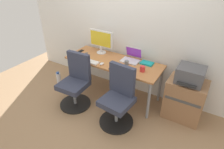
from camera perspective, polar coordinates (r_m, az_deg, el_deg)
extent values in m
plane|color=#9E7A56|center=(3.69, 0.41, -5.87)|extent=(5.28, 5.28, 0.00)
cube|color=white|center=(3.43, 4.05, 15.46)|extent=(4.40, 0.04, 2.60)
cube|color=#B77542|center=(3.32, 0.45, 3.87)|extent=(1.70, 0.64, 0.03)
cylinder|color=gray|center=(3.74, -12.31, 0.17)|extent=(0.04, 0.04, 0.69)
cylinder|color=gray|center=(3.02, 10.95, -7.87)|extent=(0.04, 0.04, 0.69)
cylinder|color=gray|center=(4.09, -7.27, 3.47)|extent=(0.04, 0.04, 0.69)
cylinder|color=gray|center=(3.45, 14.28, -2.95)|extent=(0.04, 0.04, 0.69)
cylinder|color=black|center=(3.50, -10.91, -8.57)|extent=(0.54, 0.54, 0.03)
cylinder|color=gray|center=(3.39, -11.21, -6.15)|extent=(0.05, 0.05, 0.34)
cube|color=#33384C|center=(3.27, -11.59, -3.13)|extent=(0.46, 0.46, 0.09)
cube|color=#33384C|center=(3.23, -9.84, 2.57)|extent=(0.42, 0.09, 0.48)
cylinder|color=black|center=(3.11, 1.28, -13.87)|extent=(0.54, 0.54, 0.03)
cylinder|color=gray|center=(2.99, 1.32, -11.35)|extent=(0.05, 0.05, 0.34)
cube|color=#33384C|center=(2.85, 1.37, -8.14)|extent=(0.48, 0.48, 0.09)
cube|color=#33384C|center=(2.82, 3.04, -1.49)|extent=(0.42, 0.11, 0.48)
cube|color=#996B47|center=(3.22, 20.89, -7.00)|extent=(0.57, 0.42, 0.67)
cube|color=#4C4C4C|center=(2.99, 20.32, -7.69)|extent=(0.52, 0.01, 0.04)
cube|color=#515156|center=(2.98, 22.49, -0.04)|extent=(0.38, 0.34, 0.24)
cube|color=#262626|center=(2.84, 21.45, -2.85)|extent=(0.27, 0.06, 0.01)
cylinder|color=white|center=(4.01, -15.67, -1.43)|extent=(0.09, 0.09, 0.28)
cylinder|color=#2D59B2|center=(3.93, -15.98, 0.48)|extent=(0.06, 0.06, 0.03)
cylinder|color=silver|center=(3.63, -3.22, 6.66)|extent=(0.18, 0.18, 0.01)
cylinder|color=silver|center=(3.61, -3.24, 7.54)|extent=(0.04, 0.04, 0.11)
cube|color=silver|center=(3.53, -3.34, 10.67)|extent=(0.48, 0.03, 0.31)
cube|color=yellow|center=(3.52, -3.50, 10.59)|extent=(0.43, 0.00, 0.26)
cube|color=silver|center=(3.31, 5.44, 4.08)|extent=(0.31, 0.22, 0.02)
cube|color=silver|center=(3.37, 6.59, 6.65)|extent=(0.31, 0.07, 0.20)
cube|color=purple|center=(3.37, 6.55, 6.64)|extent=(0.28, 0.05, 0.17)
cube|color=silver|center=(3.30, -6.66, 3.95)|extent=(0.34, 0.12, 0.02)
cube|color=#2D2D2D|center=(3.01, 2.27, 1.37)|extent=(0.34, 0.12, 0.02)
ellipsoid|color=#515156|center=(3.58, -7.77, 6.25)|extent=(0.06, 0.10, 0.03)
ellipsoid|color=silver|center=(3.19, -3.08, 3.26)|extent=(0.06, 0.10, 0.03)
cylinder|color=red|center=(3.00, 9.14, 1.68)|extent=(0.08, 0.08, 0.09)
cylinder|color=slate|center=(3.12, 4.39, 3.30)|extent=(0.07, 0.07, 0.10)
cube|color=black|center=(3.73, -9.46, 6.92)|extent=(0.07, 0.14, 0.01)
cube|color=teal|center=(3.26, 10.43, 3.35)|extent=(0.21, 0.15, 0.03)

